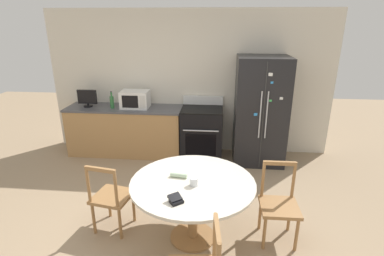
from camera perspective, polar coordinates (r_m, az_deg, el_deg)
name	(u,v)px	position (r m, az deg, el deg)	size (l,w,h in m)	color
ground_plane	(167,236)	(3.75, -4.83, -19.89)	(14.00, 14.00, 0.00)	#9E8466
back_wall	(189,83)	(5.62, -0.53, 8.61)	(5.20, 0.10, 2.60)	silver
kitchen_counter	(126,130)	(5.74, -12.46, -0.43)	(2.11, 0.64, 0.90)	#AD7F4C
refrigerator	(260,111)	(5.29, 12.86, 3.20)	(0.86, 0.79, 1.85)	black
oven_range	(202,132)	(5.46, 1.90, -0.84)	(0.74, 0.68, 1.08)	black
microwave	(135,99)	(5.50, -10.77, 5.40)	(0.49, 0.35, 0.31)	white
countertop_tv	(87,98)	(5.79, -19.33, 5.46)	(0.35, 0.16, 0.31)	black
counter_bottle	(112,102)	(5.57, -15.01, 4.85)	(0.07, 0.07, 0.31)	#2D6B38
dining_table	(193,191)	(3.37, 0.14, -11.95)	(1.37, 1.37, 0.74)	beige
dining_chair_right	(279,205)	(3.61, 16.22, -13.94)	(0.43, 0.43, 0.90)	#9E7042
dining_chair_left	(111,197)	(3.73, -15.12, -12.63)	(0.49, 0.49, 0.90)	#9E7042
candle_glass	(194,182)	(3.22, 0.35, -10.27)	(0.09, 0.09, 0.09)	silver
folded_napkin	(179,175)	(3.38, -2.55, -8.97)	(0.19, 0.08, 0.05)	beige
wallet	(176,200)	(2.97, -3.15, -13.46)	(0.17, 0.17, 0.07)	black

